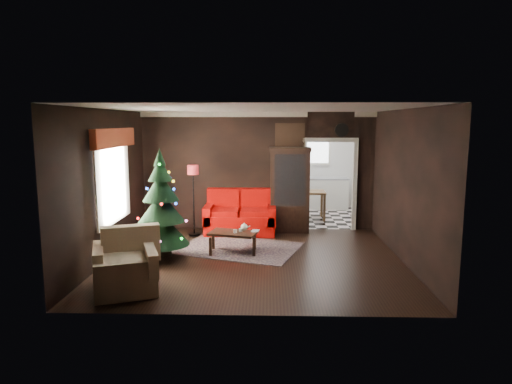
{
  "coord_description": "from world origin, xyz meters",
  "views": [
    {
      "loc": [
        0.26,
        -8.24,
        2.55
      ],
      "look_at": [
        0.0,
        0.9,
        1.15
      ],
      "focal_mm": 31.82,
      "sensor_mm": 36.0,
      "label": 1
    }
  ],
  "objects_px": {
    "floor_lamp": "(194,200)",
    "teapot": "(244,227)",
    "curio_cabinet": "(290,192)",
    "christmas_tree": "(161,204)",
    "armchair": "(125,262)",
    "coffee_table": "(233,242)",
    "kitchen_table": "(311,205)",
    "loveseat": "(240,212)",
    "wall_clock": "(342,130)"
  },
  "relations": [
    {
      "from": "loveseat",
      "to": "wall_clock",
      "type": "relative_size",
      "value": 5.31
    },
    {
      "from": "christmas_tree",
      "to": "coffee_table",
      "type": "distance_m",
      "value": 1.61
    },
    {
      "from": "curio_cabinet",
      "to": "teapot",
      "type": "xyz_separation_m",
      "value": [
        -0.97,
        -1.74,
        -0.45
      ]
    },
    {
      "from": "armchair",
      "to": "kitchen_table",
      "type": "relative_size",
      "value": 1.29
    },
    {
      "from": "christmas_tree",
      "to": "floor_lamp",
      "type": "bearing_deg",
      "value": 79.75
    },
    {
      "from": "loveseat",
      "to": "curio_cabinet",
      "type": "relative_size",
      "value": 0.89
    },
    {
      "from": "loveseat",
      "to": "wall_clock",
      "type": "distance_m",
      "value": 3.04
    },
    {
      "from": "curio_cabinet",
      "to": "coffee_table",
      "type": "xyz_separation_m",
      "value": [
        -1.19,
        -1.83,
        -0.73
      ]
    },
    {
      "from": "curio_cabinet",
      "to": "coffee_table",
      "type": "relative_size",
      "value": 2.08
    },
    {
      "from": "loveseat",
      "to": "curio_cabinet",
      "type": "height_order",
      "value": "curio_cabinet"
    },
    {
      "from": "floor_lamp",
      "to": "armchair",
      "type": "relative_size",
      "value": 1.63
    },
    {
      "from": "wall_clock",
      "to": "armchair",
      "type": "bearing_deg",
      "value": -133.17
    },
    {
      "from": "armchair",
      "to": "coffee_table",
      "type": "xyz_separation_m",
      "value": [
        1.48,
        2.11,
        -0.24
      ]
    },
    {
      "from": "wall_clock",
      "to": "curio_cabinet",
      "type": "bearing_deg",
      "value": -171.47
    },
    {
      "from": "christmas_tree",
      "to": "wall_clock",
      "type": "xyz_separation_m",
      "value": [
        3.69,
        2.46,
        1.33
      ]
    },
    {
      "from": "floor_lamp",
      "to": "teapot",
      "type": "height_order",
      "value": "floor_lamp"
    },
    {
      "from": "coffee_table",
      "to": "teapot",
      "type": "relative_size",
      "value": 5.59
    },
    {
      "from": "loveseat",
      "to": "floor_lamp",
      "type": "bearing_deg",
      "value": -162.34
    },
    {
      "from": "loveseat",
      "to": "kitchen_table",
      "type": "relative_size",
      "value": 2.27
    },
    {
      "from": "curio_cabinet",
      "to": "teapot",
      "type": "distance_m",
      "value": 2.04
    },
    {
      "from": "floor_lamp",
      "to": "teapot",
      "type": "distance_m",
      "value": 1.72
    },
    {
      "from": "wall_clock",
      "to": "loveseat",
      "type": "bearing_deg",
      "value": -170.34
    },
    {
      "from": "armchair",
      "to": "floor_lamp",
      "type": "bearing_deg",
      "value": 61.58
    },
    {
      "from": "christmas_tree",
      "to": "wall_clock",
      "type": "height_order",
      "value": "wall_clock"
    },
    {
      "from": "floor_lamp",
      "to": "christmas_tree",
      "type": "bearing_deg",
      "value": -100.25
    },
    {
      "from": "armchair",
      "to": "wall_clock",
      "type": "xyz_separation_m",
      "value": [
        3.87,
        4.13,
        1.92
      ]
    },
    {
      "from": "loveseat",
      "to": "coffee_table",
      "type": "xyz_separation_m",
      "value": [
        -0.04,
        -1.61,
        -0.28
      ]
    },
    {
      "from": "curio_cabinet",
      "to": "floor_lamp",
      "type": "bearing_deg",
      "value": -165.9
    },
    {
      "from": "floor_lamp",
      "to": "christmas_tree",
      "type": "relative_size",
      "value": 0.81
    },
    {
      "from": "armchair",
      "to": "wall_clock",
      "type": "relative_size",
      "value": 3.03
    },
    {
      "from": "curio_cabinet",
      "to": "teapot",
      "type": "height_order",
      "value": "curio_cabinet"
    },
    {
      "from": "curio_cabinet",
      "to": "coffee_table",
      "type": "bearing_deg",
      "value": -123.01
    },
    {
      "from": "armchair",
      "to": "teapot",
      "type": "relative_size",
      "value": 5.93
    },
    {
      "from": "loveseat",
      "to": "wall_clock",
      "type": "height_order",
      "value": "wall_clock"
    },
    {
      "from": "christmas_tree",
      "to": "armchair",
      "type": "distance_m",
      "value": 1.78
    },
    {
      "from": "kitchen_table",
      "to": "armchair",
      "type": "bearing_deg",
      "value": -121.7
    },
    {
      "from": "floor_lamp",
      "to": "kitchen_table",
      "type": "distance_m",
      "value": 3.48
    },
    {
      "from": "armchair",
      "to": "kitchen_table",
      "type": "height_order",
      "value": "armchair"
    },
    {
      "from": "loveseat",
      "to": "christmas_tree",
      "type": "xyz_separation_m",
      "value": [
        -1.34,
        -2.06,
        0.55
      ]
    },
    {
      "from": "loveseat",
      "to": "teapot",
      "type": "distance_m",
      "value": 1.53
    },
    {
      "from": "floor_lamp",
      "to": "wall_clock",
      "type": "bearing_deg",
      "value": 12.14
    },
    {
      "from": "loveseat",
      "to": "teapot",
      "type": "height_order",
      "value": "loveseat"
    },
    {
      "from": "floor_lamp",
      "to": "curio_cabinet",
      "type": "bearing_deg",
      "value": 14.1
    },
    {
      "from": "christmas_tree",
      "to": "kitchen_table",
      "type": "distance_m",
      "value": 4.91
    },
    {
      "from": "loveseat",
      "to": "coffee_table",
      "type": "height_order",
      "value": "loveseat"
    },
    {
      "from": "teapot",
      "to": "wall_clock",
      "type": "distance_m",
      "value": 3.45
    },
    {
      "from": "floor_lamp",
      "to": "armchair",
      "type": "distance_m",
      "value": 3.46
    },
    {
      "from": "floor_lamp",
      "to": "coffee_table",
      "type": "relative_size",
      "value": 1.73
    },
    {
      "from": "coffee_table",
      "to": "kitchen_table",
      "type": "relative_size",
      "value": 1.22
    },
    {
      "from": "christmas_tree",
      "to": "coffee_table",
      "type": "xyz_separation_m",
      "value": [
        1.3,
        0.45,
        -0.83
      ]
    }
  ]
}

